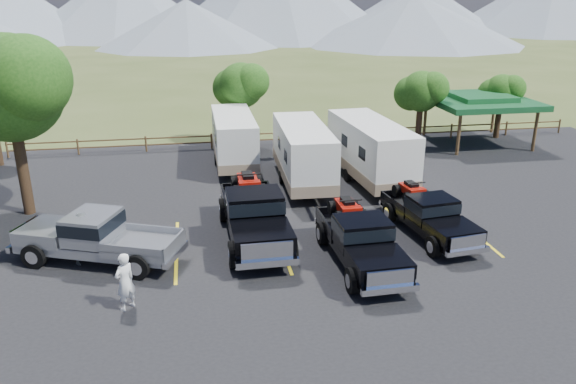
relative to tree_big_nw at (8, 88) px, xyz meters
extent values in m
plane|color=#3D4A1F|center=(12.55, -9.03, -5.60)|extent=(320.00, 320.00, 0.00)
cube|color=black|center=(12.55, -6.03, -5.58)|extent=(44.00, 34.00, 0.04)
cube|color=yellow|center=(6.55, -5.03, -5.55)|extent=(0.12, 5.50, 0.01)
cube|color=yellow|center=(10.55, -5.03, -5.55)|extent=(0.12, 5.50, 0.01)
cube|color=yellow|center=(14.55, -5.03, -5.55)|extent=(0.12, 5.50, 0.01)
cube|color=yellow|center=(18.55, -5.03, -5.55)|extent=(0.12, 5.50, 0.01)
cylinder|color=black|center=(0.05, -0.03, -3.36)|extent=(0.48, 0.48, 4.48)
sphere|color=#1C4912|center=(0.05, -0.03, 0.00)|extent=(4.48, 4.48, 4.48)
sphere|color=#1C4912|center=(1.01, -0.83, 0.48)|extent=(3.52, 3.52, 3.52)
cylinder|color=black|center=(21.55, 7.97, -4.20)|extent=(0.39, 0.39, 2.80)
sphere|color=#1C4912|center=(21.55, 7.97, -2.10)|extent=(2.52, 2.52, 2.52)
sphere|color=#1C4912|center=(22.09, 7.52, -1.83)|extent=(1.98, 1.98, 1.98)
sphere|color=#1C4912|center=(21.04, 8.37, -2.28)|extent=(2.16, 2.16, 2.16)
cylinder|color=black|center=(27.55, 8.97, -4.34)|extent=(0.38, 0.38, 2.52)
sphere|color=#1C4912|center=(27.55, 8.97, -2.45)|extent=(2.24, 2.24, 2.24)
sphere|color=#1C4912|center=(28.03, 8.57, -2.21)|extent=(1.76, 1.76, 1.76)
sphere|color=#1C4912|center=(27.10, 9.33, -2.61)|extent=(1.92, 1.92, 1.92)
cylinder|color=black|center=(10.55, 9.97, -4.06)|extent=(0.41, 0.41, 3.08)
sphere|color=#1C4912|center=(10.55, 9.97, -1.75)|extent=(2.80, 2.80, 2.80)
sphere|color=#1C4912|center=(11.15, 9.47, -1.45)|extent=(2.20, 2.20, 2.20)
sphere|color=#1C4912|center=(9.99, 10.41, -1.95)|extent=(2.40, 2.40, 2.40)
cylinder|color=brown|center=(-3.45, 9.47, -5.10)|extent=(0.12, 0.12, 1.00)
cylinder|color=brown|center=(0.55, 9.47, -5.10)|extent=(0.12, 0.12, 1.00)
cylinder|color=brown|center=(4.55, 9.47, -5.10)|extent=(0.12, 0.12, 1.00)
cylinder|color=brown|center=(8.55, 9.47, -5.10)|extent=(0.12, 0.12, 1.00)
cylinder|color=brown|center=(12.55, 9.47, -5.10)|extent=(0.12, 0.12, 1.00)
cylinder|color=brown|center=(16.55, 9.47, -5.10)|extent=(0.12, 0.12, 1.00)
cylinder|color=brown|center=(20.55, 9.47, -5.10)|extent=(0.12, 0.12, 1.00)
cylinder|color=brown|center=(24.55, 9.47, -5.10)|extent=(0.12, 0.12, 1.00)
cylinder|color=brown|center=(28.55, 9.47, -5.10)|extent=(0.12, 0.12, 1.00)
cylinder|color=brown|center=(32.55, 9.47, -5.10)|extent=(0.12, 0.12, 1.00)
cube|color=brown|center=(14.55, 9.47, -5.15)|extent=(36.00, 0.06, 0.08)
cube|color=brown|center=(14.55, 9.47, -4.75)|extent=(36.00, 0.06, 0.08)
cylinder|color=brown|center=(23.05, 5.47, -4.30)|extent=(0.20, 0.20, 2.60)
cylinder|color=brown|center=(23.05, 10.47, -4.30)|extent=(0.20, 0.20, 2.60)
cylinder|color=brown|center=(28.05, 5.47, -4.30)|extent=(0.20, 0.20, 2.60)
cylinder|color=brown|center=(28.05, 10.47, -4.30)|extent=(0.20, 0.20, 2.60)
cube|color=#18552A|center=(25.55, 7.97, -2.85)|extent=(6.20, 6.20, 0.35)
cube|color=#18552A|center=(25.55, 7.97, -2.55)|extent=(3.50, 3.50, 0.35)
cone|color=gray|center=(-5.45, 102.97, 1.40)|extent=(44.00, 44.00, 14.00)
cone|color=gray|center=(60.55, 104.97, 0.40)|extent=(40.00, 40.00, 12.00)
cone|color=gray|center=(7.55, 77.97, -1.60)|extent=(32.00, 32.00, 8.00)
cone|color=gray|center=(47.55, 74.97, -1.10)|extent=(40.00, 40.00, 9.00)
cube|color=black|center=(9.61, -4.61, -4.85)|extent=(2.15, 6.39, 0.40)
cube|color=black|center=(9.64, -6.75, -4.44)|extent=(2.17, 2.04, 0.56)
cube|color=black|center=(9.61, -4.75, -4.05)|extent=(2.12, 1.77, 1.11)
cube|color=black|center=(9.61, -4.75, -3.88)|extent=(2.17, 1.84, 0.50)
cube|color=black|center=(9.58, -2.61, -4.55)|extent=(2.18, 2.71, 0.61)
cube|color=silver|center=(9.66, -7.89, -4.50)|extent=(1.78, 0.12, 0.61)
cube|color=silver|center=(9.66, -7.96, -4.92)|extent=(2.19, 0.24, 0.25)
cube|color=silver|center=(9.56, -1.27, -4.92)|extent=(2.19, 0.21, 0.25)
cylinder|color=black|center=(8.60, -6.84, -5.05)|extent=(0.35, 1.01, 1.00)
cylinder|color=black|center=(10.69, -6.80, -5.05)|extent=(0.35, 1.01, 1.00)
cylinder|color=black|center=(8.53, -2.42, -5.05)|extent=(0.35, 1.01, 1.00)
cylinder|color=black|center=(10.62, -2.39, -5.05)|extent=(0.35, 1.01, 1.00)
cube|color=maroon|center=(9.58, -2.61, -3.80)|extent=(0.80, 1.46, 0.39)
cube|color=black|center=(9.58, -2.61, -3.52)|extent=(0.46, 0.84, 0.20)
cube|color=maroon|center=(9.59, -3.22, -3.68)|extent=(0.90, 0.40, 0.25)
cylinder|color=black|center=(9.59, -3.11, -3.29)|extent=(1.00, 0.08, 0.07)
cylinder|color=black|center=(9.09, -3.23, -4.02)|extent=(0.30, 0.63, 0.62)
cylinder|color=black|center=(10.09, -3.21, -4.02)|extent=(0.30, 0.63, 0.62)
cylinder|color=black|center=(9.07, -2.00, -4.02)|extent=(0.30, 0.63, 0.62)
cylinder|color=black|center=(10.07, -1.98, -4.02)|extent=(0.30, 0.63, 0.62)
cube|color=black|center=(13.13, -7.32, -4.94)|extent=(1.95, 5.59, 0.35)
cube|color=black|center=(13.18, -9.19, -4.58)|extent=(1.92, 1.80, 0.49)
cube|color=black|center=(13.13, -7.44, -4.24)|extent=(1.87, 1.57, 0.97)
cube|color=black|center=(13.13, -7.44, -4.10)|extent=(1.91, 1.63, 0.44)
cube|color=black|center=(13.08, -5.58, -4.68)|extent=(1.93, 2.39, 0.53)
cube|color=silver|center=(13.21, -10.18, -4.63)|extent=(1.56, 0.12, 0.53)
cube|color=silver|center=(13.21, -10.24, -5.00)|extent=(1.91, 0.23, 0.21)
cube|color=silver|center=(13.05, -4.41, -5.00)|extent=(1.91, 0.21, 0.21)
cylinder|color=black|center=(12.27, -9.28, -5.12)|extent=(0.32, 0.88, 0.88)
cylinder|color=black|center=(14.10, -9.22, -5.12)|extent=(0.32, 0.88, 0.88)
cylinder|color=black|center=(12.16, -5.43, -5.12)|extent=(0.32, 0.88, 0.88)
cylinder|color=black|center=(13.99, -5.37, -5.12)|extent=(0.32, 0.88, 0.88)
cube|color=maroon|center=(13.08, -5.58, -4.02)|extent=(0.72, 1.28, 0.34)
cube|color=black|center=(13.08, -5.58, -3.78)|extent=(0.41, 0.74, 0.18)
cube|color=maroon|center=(13.10, -6.11, -3.92)|extent=(0.79, 0.36, 0.21)
cylinder|color=black|center=(13.09, -6.01, -3.58)|extent=(0.88, 0.08, 0.06)
cylinder|color=black|center=(12.66, -6.12, -4.21)|extent=(0.27, 0.55, 0.54)
cylinder|color=black|center=(13.53, -6.10, -4.21)|extent=(0.27, 0.55, 0.54)
cylinder|color=black|center=(12.63, -5.05, -4.21)|extent=(0.27, 0.55, 0.54)
cylinder|color=black|center=(13.50, -5.03, -4.21)|extent=(0.27, 0.55, 0.54)
cube|color=black|center=(16.59, -5.36, -4.99)|extent=(2.28, 5.30, 0.32)
cube|color=black|center=(16.81, -7.08, -4.66)|extent=(1.92, 1.82, 0.45)
cube|color=black|center=(16.61, -5.47, -4.34)|extent=(1.85, 1.60, 0.90)
cube|color=black|center=(16.61, -5.47, -4.21)|extent=(1.90, 1.66, 0.41)
cube|color=black|center=(16.39, -3.75, -4.74)|extent=(1.98, 2.36, 0.50)
cube|color=silver|center=(16.92, -7.99, -4.70)|extent=(1.44, 0.25, 0.50)
cube|color=silver|center=(16.92, -8.04, -5.04)|extent=(1.77, 0.38, 0.20)
cube|color=silver|center=(16.26, -2.68, -5.04)|extent=(1.77, 0.36, 0.20)
cylinder|color=black|center=(15.97, -7.24, -5.15)|extent=(0.37, 0.84, 0.81)
cylinder|color=black|center=(17.65, -7.03, -5.15)|extent=(0.37, 0.84, 0.81)
cylinder|color=black|center=(15.53, -3.69, -5.15)|extent=(0.37, 0.84, 0.81)
cylinder|color=black|center=(17.21, -3.49, -5.15)|extent=(0.37, 0.84, 0.81)
cube|color=maroon|center=(16.39, -3.75, -4.13)|extent=(0.77, 1.24, 0.32)
cube|color=black|center=(16.39, -3.75, -3.91)|extent=(0.44, 0.71, 0.16)
cube|color=maroon|center=(16.45, -4.24, -4.04)|extent=(0.75, 0.40, 0.20)
cylinder|color=black|center=(16.44, -4.15, -3.73)|extent=(0.81, 0.15, 0.05)
cylinder|color=black|center=(16.05, -4.29, -4.31)|extent=(0.29, 0.53, 0.50)
cylinder|color=black|center=(16.86, -4.19, -4.31)|extent=(0.29, 0.53, 0.50)
cylinder|color=black|center=(15.93, -3.31, -4.31)|extent=(0.29, 0.53, 0.50)
cylinder|color=black|center=(16.74, -3.21, -4.31)|extent=(0.29, 0.53, 0.50)
cube|color=silver|center=(9.66, 5.65, -3.87)|extent=(2.15, 6.65, 2.39)
cube|color=gray|center=(9.66, 5.65, -4.80)|extent=(2.17, 6.68, 0.53)
cube|color=black|center=(8.58, 3.99, -3.63)|extent=(0.02, 0.80, 0.53)
cube|color=black|center=(10.73, 3.98, -3.63)|extent=(0.02, 0.80, 0.53)
cylinder|color=black|center=(8.66, 5.92, -5.25)|extent=(0.22, 0.62, 0.62)
cylinder|color=black|center=(10.66, 5.91, -5.25)|extent=(0.22, 0.62, 0.62)
cube|color=black|center=(9.65, 1.53, -5.11)|extent=(0.11, 1.59, 0.09)
cube|color=silver|center=(12.83, 1.77, -3.79)|extent=(2.47, 7.06, 2.52)
cube|color=gray|center=(12.83, 1.77, -4.76)|extent=(2.49, 7.10, 0.56)
cube|color=black|center=(11.64, 0.06, -3.53)|extent=(0.05, 0.84, 0.56)
cube|color=black|center=(13.90, -0.01, -3.53)|extent=(0.05, 0.84, 0.56)
cylinder|color=black|center=(11.79, 2.09, -5.23)|extent=(0.25, 0.66, 0.65)
cylinder|color=black|center=(13.89, 2.02, -5.23)|extent=(0.25, 0.66, 0.65)
cube|color=black|center=(12.69, -2.56, -5.09)|extent=(0.17, 1.68, 0.09)
cube|color=silver|center=(16.30, 1.60, -3.73)|extent=(2.79, 7.34, 2.59)
cube|color=gray|center=(16.30, 1.60, -4.74)|extent=(2.82, 7.37, 0.58)
cube|color=black|center=(15.26, -0.28, -3.47)|extent=(0.08, 0.86, 0.58)
cube|color=black|center=(17.58, -0.12, -3.47)|extent=(0.08, 0.86, 0.58)
cylinder|color=black|center=(15.20, 1.81, -5.22)|extent=(0.29, 0.69, 0.67)
cylinder|color=black|center=(17.36, 1.96, -5.22)|extent=(0.29, 0.69, 0.67)
cube|color=black|center=(16.60, -2.86, -5.08)|extent=(0.23, 1.73, 0.10)
cube|color=gray|center=(3.79, -5.48, -4.92)|extent=(6.00, 3.85, 0.36)
cube|color=gray|center=(2.00, -4.76, -4.55)|extent=(2.40, 2.46, 0.50)
cube|color=gray|center=(3.68, -5.43, -4.20)|extent=(2.16, 2.33, 1.00)
cube|color=black|center=(3.68, -5.43, -4.05)|extent=(2.23, 2.39, 0.45)
cube|color=gray|center=(5.46, -6.15, -4.65)|extent=(2.95, 2.69, 0.55)
cube|color=silver|center=(1.05, -4.38, -4.60)|extent=(0.67, 1.52, 0.55)
cube|color=silver|center=(0.99, -4.35, -4.98)|extent=(0.90, 1.89, 0.22)
cube|color=silver|center=(6.58, -6.60, -4.98)|extent=(0.88, 1.88, 0.22)
cylinder|color=black|center=(2.30, -3.86, -5.10)|extent=(0.95, 0.62, 0.90)
cylinder|color=black|center=(1.59, -5.61, -5.10)|extent=(0.95, 0.62, 0.90)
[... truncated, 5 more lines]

